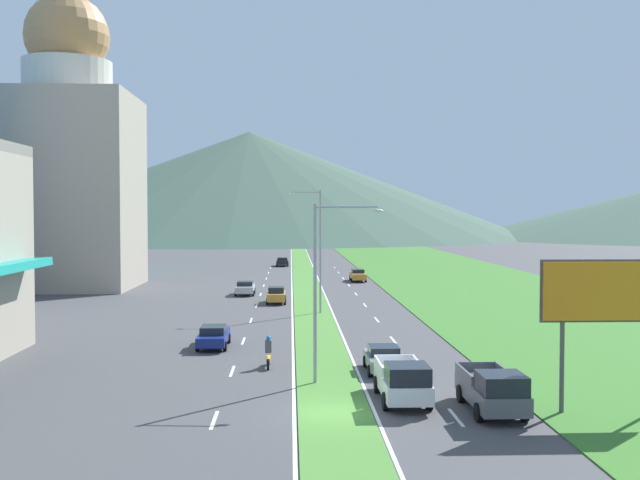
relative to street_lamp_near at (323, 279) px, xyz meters
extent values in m
plane|color=#424244|center=(0.24, -5.74, -5.32)|extent=(600.00, 600.00, 0.00)
cube|color=#477F33|center=(0.24, 54.26, -5.29)|extent=(3.20, 240.00, 0.06)
cube|color=#387028|center=(20.84, 54.26, -5.29)|extent=(24.00, 240.00, 0.06)
cube|color=silver|center=(-4.86, -6.45, -5.31)|extent=(0.16, 2.80, 0.01)
cube|color=silver|center=(-4.86, 3.19, -5.31)|extent=(0.16, 2.80, 0.01)
cube|color=silver|center=(-4.86, 12.83, -5.31)|extent=(0.16, 2.80, 0.01)
cube|color=silver|center=(-4.86, 22.47, -5.31)|extent=(0.16, 2.80, 0.01)
cube|color=silver|center=(-4.86, 32.12, -5.31)|extent=(0.16, 2.80, 0.01)
cube|color=silver|center=(-4.86, 41.76, -5.31)|extent=(0.16, 2.80, 0.01)
cube|color=silver|center=(-4.86, 51.40, -5.31)|extent=(0.16, 2.80, 0.01)
cube|color=silver|center=(-4.86, 61.04, -5.31)|extent=(0.16, 2.80, 0.01)
cube|color=silver|center=(-4.86, 70.68, -5.31)|extent=(0.16, 2.80, 0.01)
cube|color=silver|center=(-4.86, 80.33, -5.31)|extent=(0.16, 2.80, 0.01)
cube|color=silver|center=(5.34, -6.45, -5.31)|extent=(0.16, 2.80, 0.01)
cube|color=silver|center=(5.34, 3.19, -5.31)|extent=(0.16, 2.80, 0.01)
cube|color=silver|center=(5.34, 12.83, -5.31)|extent=(0.16, 2.80, 0.01)
cube|color=silver|center=(5.34, 22.47, -5.31)|extent=(0.16, 2.80, 0.01)
cube|color=silver|center=(5.34, 32.12, -5.31)|extent=(0.16, 2.80, 0.01)
cube|color=silver|center=(5.34, 41.76, -5.31)|extent=(0.16, 2.80, 0.01)
cube|color=silver|center=(5.34, 51.40, -5.31)|extent=(0.16, 2.80, 0.01)
cube|color=silver|center=(5.34, 61.04, -5.31)|extent=(0.16, 2.80, 0.01)
cube|color=silver|center=(5.34, 70.68, -5.31)|extent=(0.16, 2.80, 0.01)
cube|color=silver|center=(5.34, 80.33, -5.31)|extent=(0.16, 2.80, 0.01)
cube|color=silver|center=(-1.51, 54.26, -5.31)|extent=(0.16, 240.00, 0.01)
cube|color=silver|center=(1.99, 54.26, -5.31)|extent=(0.16, 240.00, 0.01)
cube|color=#9E9384|center=(-27.40, 50.20, 5.87)|extent=(15.18, 15.18, 22.36)
cylinder|color=beige|center=(-27.40, 50.20, 18.97)|extent=(10.07, 10.07, 3.84)
sphere|color=#B27F4C|center=(-27.40, 50.20, 23.76)|extent=(9.59, 9.59, 9.59)
cube|color=teal|center=(-35.64, 75.89, 7.66)|extent=(14.39, 14.39, 25.96)
cone|color=#47664C|center=(-86.75, 279.47, 6.69)|extent=(157.60, 157.60, 24.01)
cone|color=#3D5647|center=(-16.94, 242.91, 14.29)|extent=(205.24, 205.24, 39.21)
cylinder|color=#99999E|center=(-0.41, 0.03, -0.76)|extent=(0.18, 0.18, 9.12)
cylinder|color=#99999E|center=(1.16, -0.09, 3.65)|extent=(3.16, 0.35, 0.10)
ellipsoid|color=silver|center=(2.73, -0.22, 3.45)|extent=(0.56, 0.28, 0.20)
cylinder|color=#99999E|center=(0.92, 26.59, 0.00)|extent=(0.18, 0.18, 10.63)
cylinder|color=#99999E|center=(-0.32, 26.53, 5.17)|extent=(2.48, 0.22, 0.10)
ellipsoid|color=silver|center=(-1.55, 26.47, 4.97)|extent=(0.56, 0.28, 0.20)
cylinder|color=#4C4C51|center=(10.04, -6.00, -3.29)|extent=(0.20, 0.20, 4.05)
cube|color=orange|center=(12.11, -6.10, 0.00)|extent=(5.92, 0.16, 2.52)
cube|color=#4C4C51|center=(12.11, -5.98, 0.00)|extent=(6.12, 0.08, 2.72)
cube|color=black|center=(-3.00, 84.33, -4.66)|extent=(1.87, 4.41, 0.67)
cube|color=black|center=(-3.00, 84.15, -4.11)|extent=(1.61, 1.94, 0.43)
cylinder|color=black|center=(-3.90, 85.69, -5.00)|extent=(0.22, 0.64, 0.64)
cylinder|color=black|center=(-2.10, 85.69, -5.00)|extent=(0.22, 0.64, 0.64)
cylinder|color=black|center=(-3.90, 82.96, -5.00)|extent=(0.22, 0.64, 0.64)
cylinder|color=black|center=(-2.10, 82.96, -5.00)|extent=(0.22, 0.64, 0.64)
cube|color=navy|center=(-6.63, 10.61, -4.69)|extent=(1.78, 4.62, 0.61)
cube|color=black|center=(-6.63, 10.42, -4.15)|extent=(1.53, 2.03, 0.48)
cylinder|color=black|center=(-7.49, 12.04, -5.00)|extent=(0.22, 0.64, 0.64)
cylinder|color=black|center=(-5.78, 12.04, -5.00)|extent=(0.22, 0.64, 0.64)
cylinder|color=black|center=(-7.49, 9.17, -5.00)|extent=(0.22, 0.64, 0.64)
cylinder|color=black|center=(-5.78, 9.17, -5.00)|extent=(0.22, 0.64, 0.64)
cube|color=#C6842D|center=(6.91, 56.69, -4.62)|extent=(1.78, 4.77, 0.75)
cube|color=black|center=(6.91, 56.88, -4.02)|extent=(1.53, 2.10, 0.46)
cylinder|color=black|center=(7.77, 55.21, -5.00)|extent=(0.22, 0.64, 0.64)
cylinder|color=black|center=(6.05, 55.21, -5.00)|extent=(0.22, 0.64, 0.64)
cylinder|color=black|center=(7.77, 58.17, -5.00)|extent=(0.22, 0.64, 0.64)
cylinder|color=black|center=(6.05, 58.17, -5.00)|extent=(0.22, 0.64, 0.64)
cube|color=slate|center=(3.43, 2.74, -4.69)|extent=(1.85, 4.07, 0.61)
cube|color=black|center=(3.43, 2.90, -4.16)|extent=(1.60, 1.79, 0.46)
cylinder|color=black|center=(4.32, 1.48, -5.00)|extent=(0.22, 0.64, 0.64)
cylinder|color=black|center=(2.54, 1.48, -5.00)|extent=(0.22, 0.64, 0.64)
cylinder|color=black|center=(4.32, 4.00, -5.00)|extent=(0.22, 0.64, 0.64)
cylinder|color=black|center=(2.54, 4.00, -5.00)|extent=(0.22, 0.64, 0.64)
cube|color=#C6842D|center=(-3.03, 33.95, -4.64)|extent=(1.72, 4.07, 0.72)
cube|color=black|center=(-3.03, 33.79, -4.01)|extent=(1.48, 1.79, 0.54)
cylinder|color=black|center=(-3.86, 35.22, -5.00)|extent=(0.22, 0.64, 0.64)
cylinder|color=black|center=(-2.20, 35.22, -5.00)|extent=(0.22, 0.64, 0.64)
cylinder|color=black|center=(-3.86, 32.69, -5.00)|extent=(0.22, 0.64, 0.64)
cylinder|color=black|center=(-2.20, 32.69, -5.00)|extent=(0.22, 0.64, 0.64)
cube|color=#B2B2B7|center=(-6.47, 41.39, -4.66)|extent=(1.88, 4.22, 0.68)
cube|color=black|center=(-6.47, 41.22, -4.09)|extent=(1.61, 1.86, 0.45)
cylinder|color=black|center=(-7.37, 42.70, -5.00)|extent=(0.22, 0.64, 0.64)
cylinder|color=black|center=(-5.57, 42.70, -5.00)|extent=(0.22, 0.64, 0.64)
cylinder|color=black|center=(-7.37, 40.08, -5.00)|extent=(0.22, 0.64, 0.64)
cylinder|color=black|center=(-5.57, 40.08, -5.00)|extent=(0.22, 0.64, 0.64)
cube|color=silver|center=(3.47, -3.58, -4.52)|extent=(2.00, 5.40, 0.80)
cube|color=black|center=(3.47, -5.18, -3.72)|extent=(1.84, 2.00, 0.80)
cube|color=silver|center=(4.41, -2.48, -3.90)|extent=(0.10, 3.20, 0.44)
cube|color=silver|center=(2.53, -2.48, -3.90)|extent=(0.10, 3.20, 0.44)
cube|color=silver|center=(3.47, -0.93, -3.90)|extent=(1.84, 0.10, 0.44)
cylinder|color=black|center=(4.43, -5.20, -4.92)|extent=(0.26, 0.80, 0.80)
cylinder|color=black|center=(2.51, -5.20, -4.92)|extent=(0.26, 0.80, 0.80)
cylinder|color=black|center=(4.43, -1.96, -4.92)|extent=(0.26, 0.80, 0.80)
cylinder|color=black|center=(2.51, -1.96, -4.92)|extent=(0.26, 0.80, 0.80)
cube|color=#515459|center=(7.09, -5.52, -4.52)|extent=(2.00, 5.40, 0.80)
cube|color=black|center=(7.09, -7.12, -3.72)|extent=(1.84, 2.00, 0.80)
cube|color=#515459|center=(8.03, -4.42, -3.90)|extent=(0.10, 3.20, 0.44)
cube|color=#515459|center=(6.15, -4.42, -3.90)|extent=(0.10, 3.20, 0.44)
cube|color=#515459|center=(7.09, -2.87, -3.90)|extent=(1.84, 0.10, 0.44)
cylinder|color=black|center=(8.05, -7.14, -4.92)|extent=(0.26, 0.80, 0.80)
cylinder|color=black|center=(6.13, -7.14, -4.92)|extent=(0.26, 0.80, 0.80)
cylinder|color=black|center=(8.05, -3.90, -4.92)|extent=(0.26, 0.80, 0.80)
cylinder|color=black|center=(6.13, -3.90, -4.92)|extent=(0.26, 0.80, 0.80)
cylinder|color=black|center=(-2.90, 4.83, -5.02)|extent=(0.10, 0.60, 0.60)
cylinder|color=black|center=(-2.90, 3.43, -5.02)|extent=(0.12, 0.60, 0.60)
cube|color=yellow|center=(-2.90, 4.13, -4.84)|extent=(0.20, 1.12, 0.25)
ellipsoid|color=yellow|center=(-2.90, 4.33, -4.49)|extent=(0.24, 0.44, 0.24)
cube|color=#4C4C51|center=(-2.90, 4.03, -4.12)|extent=(0.36, 0.28, 0.70)
sphere|color=blue|center=(-2.90, 4.08, -3.65)|extent=(0.26, 0.26, 0.26)
camera|label=1|loc=(-1.65, -37.39, 3.33)|focal=41.77mm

